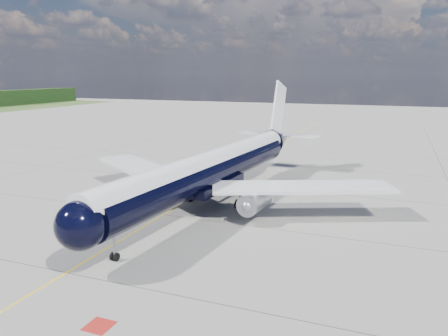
# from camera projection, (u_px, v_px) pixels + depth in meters

# --- Properties ---
(ground) EXTENTS (320.00, 320.00, 0.00)m
(ground) POSITION_uv_depth(u_px,v_px,m) (229.00, 175.00, 64.99)
(ground) COLOR gray
(ground) RESTS_ON ground
(taxiway_centerline) EXTENTS (0.16, 160.00, 0.01)m
(taxiway_centerline) POSITION_uv_depth(u_px,v_px,m) (217.00, 183.00, 60.44)
(taxiway_centerline) COLOR yellow
(taxiway_centerline) RESTS_ON ground
(red_marking) EXTENTS (1.60, 1.60, 0.01)m
(red_marking) POSITION_uv_depth(u_px,v_px,m) (99.00, 326.00, 26.18)
(red_marking) COLOR maroon
(red_marking) RESTS_ON ground
(main_airliner) EXTENTS (39.19, 47.88, 13.83)m
(main_airliner) POSITION_uv_depth(u_px,v_px,m) (215.00, 168.00, 49.66)
(main_airliner) COLOR black
(main_airliner) RESTS_ON ground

